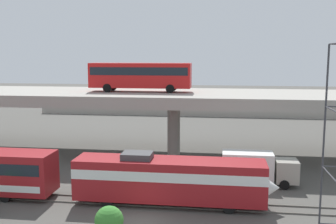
% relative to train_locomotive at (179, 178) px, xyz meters
% --- Properties ---
extents(ground_plane, '(260.00, 260.00, 0.00)m').
position_rel_train_locomotive_xyz_m(ground_plane, '(-2.33, -4.00, -2.19)').
color(ground_plane, '#4C4944').
extents(rail_strip_near, '(110.00, 0.12, 0.12)m').
position_rel_train_locomotive_xyz_m(rail_strip_near, '(-2.33, -0.76, -2.13)').
color(rail_strip_near, '#59544C').
rests_on(rail_strip_near, ground_plane).
extents(rail_strip_far, '(110.00, 0.12, 0.12)m').
position_rel_train_locomotive_xyz_m(rail_strip_far, '(-2.33, 0.76, -2.13)').
color(rail_strip_far, '#59544C').
rests_on(rail_strip_far, ground_plane).
extents(train_locomotive, '(16.18, 3.04, 4.18)m').
position_rel_train_locomotive_xyz_m(train_locomotive, '(0.00, 0.00, 0.00)').
color(train_locomotive, maroon).
rests_on(train_locomotive, ground_plane).
extents(highway_overpass, '(96.00, 12.46, 7.53)m').
position_rel_train_locomotive_xyz_m(highway_overpass, '(-2.33, 16.00, 4.60)').
color(highway_overpass, '#9E998E').
rests_on(highway_overpass, ground_plane).
extents(transit_bus_on_overpass, '(12.00, 2.68, 3.40)m').
position_rel_train_locomotive_xyz_m(transit_bus_on_overpass, '(-6.37, 16.16, 7.40)').
color(transit_bus_on_overpass, red).
rests_on(transit_bus_on_overpass, highway_overpass).
extents(service_truck_east, '(6.80, 2.46, 3.04)m').
position_rel_train_locomotive_xyz_m(service_truck_east, '(6.62, 5.95, -0.56)').
color(service_truck_east, '#9E998C').
rests_on(service_truck_east, ground_plane).
extents(pier_parking_lot, '(61.24, 10.05, 1.47)m').
position_rel_train_locomotive_xyz_m(pier_parking_lot, '(-2.33, 51.00, -1.46)').
color(pier_parking_lot, '#9E998E').
rests_on(pier_parking_lot, ground_plane).
extents(parked_car_0, '(4.08, 1.93, 1.50)m').
position_rel_train_locomotive_xyz_m(parked_car_0, '(-4.25, 49.20, 0.05)').
color(parked_car_0, navy).
rests_on(parked_car_0, pier_parking_lot).
extents(parked_car_1, '(4.30, 1.99, 1.50)m').
position_rel_train_locomotive_xyz_m(parked_car_1, '(-8.87, 50.31, 0.05)').
color(parked_car_1, '#B7B7BC').
rests_on(parked_car_1, pier_parking_lot).
extents(parked_car_2, '(4.12, 1.82, 1.50)m').
position_rel_train_locomotive_xyz_m(parked_car_2, '(-8.66, 53.23, 0.05)').
color(parked_car_2, navy).
rests_on(parked_car_2, pier_parking_lot).
extents(parked_car_3, '(4.68, 1.85, 1.50)m').
position_rel_train_locomotive_xyz_m(parked_car_3, '(3.75, 50.86, 0.05)').
color(parked_car_3, '#0C4C26').
rests_on(parked_car_3, pier_parking_lot).
extents(harbor_water, '(140.00, 36.00, 0.01)m').
position_rel_train_locomotive_xyz_m(harbor_water, '(-2.33, 74.00, -2.19)').
color(harbor_water, '#385B7A').
rests_on(harbor_water, ground_plane).
extents(shrub_right, '(1.95, 1.95, 1.95)m').
position_rel_train_locomotive_xyz_m(shrub_right, '(-4.02, -5.93, -1.22)').
color(shrub_right, '#39802F').
rests_on(shrub_right, ground_plane).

